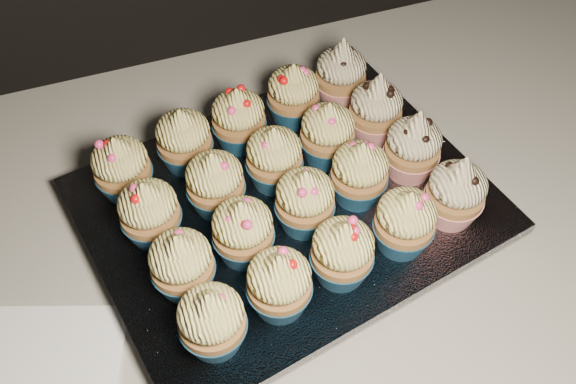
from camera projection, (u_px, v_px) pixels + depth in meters
name	position (u px, v px, depth m)	size (l,w,h in m)	color
cabinet	(327.00, 354.00, 1.13)	(2.40, 0.60, 0.86)	black
worktop	(345.00, 196.00, 0.78)	(2.44, 0.64, 0.04)	beige
baking_tray	(288.00, 213.00, 0.73)	(0.39, 0.30, 0.02)	black
foil_lining	(288.00, 204.00, 0.71)	(0.42, 0.33, 0.01)	silver
cupcake_0	(212.00, 321.00, 0.57)	(0.06, 0.06, 0.08)	navy
cupcake_1	(279.00, 284.00, 0.60)	(0.06, 0.06, 0.08)	navy
cupcake_2	(342.00, 252.00, 0.62)	(0.06, 0.06, 0.08)	navy
cupcake_3	(405.00, 221.00, 0.64)	(0.06, 0.06, 0.08)	navy
cupcake_4	(456.00, 192.00, 0.66)	(0.06, 0.06, 0.10)	red
cupcake_5	(182.00, 264.00, 0.61)	(0.06, 0.06, 0.08)	navy
cupcake_6	(243.00, 231.00, 0.64)	(0.06, 0.06, 0.08)	navy
cupcake_7	(305.00, 201.00, 0.66)	(0.06, 0.06, 0.08)	navy
cupcake_8	(359.00, 173.00, 0.68)	(0.06, 0.06, 0.08)	navy
cupcake_9	(413.00, 147.00, 0.70)	(0.06, 0.06, 0.10)	red
cupcake_10	(150.00, 212.00, 0.65)	(0.06, 0.06, 0.08)	navy
cupcake_11	(215.00, 183.00, 0.67)	(0.06, 0.06, 0.08)	navy
cupcake_12	(274.00, 158.00, 0.70)	(0.06, 0.06, 0.08)	navy
cupcake_13	(328.00, 134.00, 0.72)	(0.06, 0.06, 0.08)	navy
cupcake_14	(376.00, 109.00, 0.74)	(0.06, 0.06, 0.10)	red
cupcake_15	(122.00, 168.00, 0.69)	(0.06, 0.06, 0.08)	navy
cupcake_16	(184.00, 140.00, 0.71)	(0.06, 0.06, 0.08)	navy
cupcake_17	(239.00, 119.00, 0.73)	(0.06, 0.06, 0.08)	navy
cupcake_18	(293.00, 95.00, 0.76)	(0.06, 0.06, 0.08)	navy
cupcake_19	(341.00, 74.00, 0.78)	(0.06, 0.06, 0.10)	red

